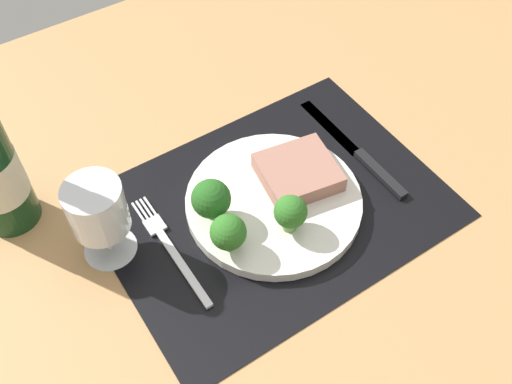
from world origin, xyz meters
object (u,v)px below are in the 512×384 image
(plate, at_px, (274,202))
(steak, at_px, (298,172))
(fork, at_px, (171,248))
(knife, at_px, (360,154))
(wine_glass, at_px, (98,212))

(plate, bearing_deg, steak, 12.80)
(fork, height_order, knife, knife)
(fork, xyz_separation_m, wine_glass, (-0.06, 0.05, 0.08))
(knife, height_order, wine_glass, wine_glass)
(plate, xyz_separation_m, steak, (0.05, 0.01, 0.02))
(plate, height_order, steak, steak)
(plate, distance_m, wine_glass, 0.23)
(knife, bearing_deg, wine_glass, 173.23)
(steak, distance_m, fork, 0.20)
(steak, xyz_separation_m, wine_glass, (-0.26, 0.05, 0.05))
(fork, bearing_deg, knife, -0.81)
(knife, bearing_deg, plate, -176.52)
(wine_glass, bearing_deg, plate, -15.50)
(fork, relative_size, knife, 0.83)
(steak, height_order, wine_glass, wine_glass)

